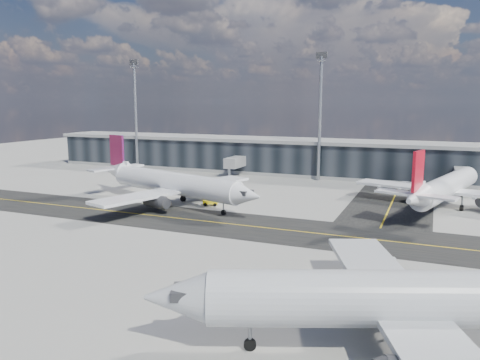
{
  "coord_description": "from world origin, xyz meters",
  "views": [
    {
      "loc": [
        24.42,
        -57.82,
        17.99
      ],
      "look_at": [
        -5.38,
        13.65,
        5.0
      ],
      "focal_mm": 35.0,
      "sensor_mm": 36.0,
      "label": 1
    }
  ],
  "objects_px": {
    "airliner_near": "(430,300)",
    "baggage_tug": "(212,201)",
    "airliner_redtail": "(446,187)",
    "airliner_af": "(172,183)",
    "service_van": "(405,185)"
  },
  "relations": [
    {
      "from": "airliner_af",
      "to": "baggage_tug",
      "type": "distance_m",
      "value": 7.8
    },
    {
      "from": "airliner_redtail",
      "to": "airliner_af",
      "type": "bearing_deg",
      "value": -145.3
    },
    {
      "from": "service_van",
      "to": "airliner_af",
      "type": "bearing_deg",
      "value": -140.42
    },
    {
      "from": "airliner_redtail",
      "to": "airliner_near",
      "type": "relative_size",
      "value": 0.94
    },
    {
      "from": "airliner_redtail",
      "to": "airliner_near",
      "type": "height_order",
      "value": "airliner_near"
    },
    {
      "from": "airliner_af",
      "to": "service_van",
      "type": "bearing_deg",
      "value": 147.95
    },
    {
      "from": "airliner_near",
      "to": "baggage_tug",
      "type": "distance_m",
      "value": 52.0
    },
    {
      "from": "airliner_near",
      "to": "baggage_tug",
      "type": "bearing_deg",
      "value": 21.67
    },
    {
      "from": "airliner_af",
      "to": "airliner_near",
      "type": "relative_size",
      "value": 0.97
    },
    {
      "from": "airliner_near",
      "to": "service_van",
      "type": "height_order",
      "value": "airliner_near"
    },
    {
      "from": "airliner_af",
      "to": "airliner_redtail",
      "type": "bearing_deg",
      "value": 126.56
    },
    {
      "from": "airliner_redtail",
      "to": "service_van",
      "type": "height_order",
      "value": "airliner_redtail"
    },
    {
      "from": "baggage_tug",
      "to": "service_van",
      "type": "relative_size",
      "value": 0.51
    },
    {
      "from": "airliner_near",
      "to": "service_van",
      "type": "bearing_deg",
      "value": -17.18
    },
    {
      "from": "baggage_tug",
      "to": "service_van",
      "type": "height_order",
      "value": "baggage_tug"
    }
  ]
}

